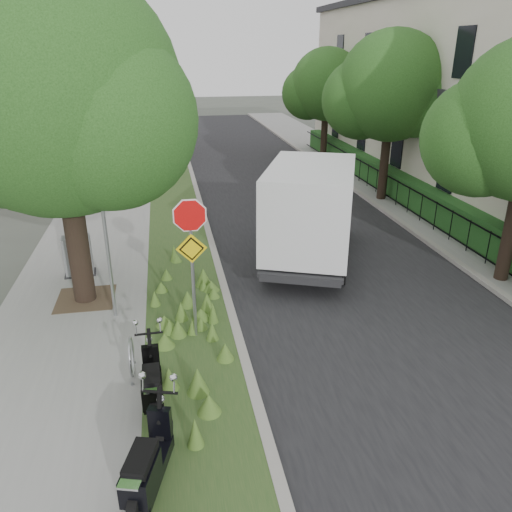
{
  "coord_description": "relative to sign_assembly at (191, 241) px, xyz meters",
  "views": [
    {
      "loc": [
        -1.82,
        -8.92,
        5.93
      ],
      "look_at": [
        0.2,
        1.99,
        1.3
      ],
      "focal_mm": 35.0,
      "sensor_mm": 36.0,
      "label": 1
    }
  ],
  "objects": [
    {
      "name": "ground",
      "position": [
        1.4,
        -0.58,
        -2.33
      ],
      "size": [
        120.0,
        120.0,
        0.0
      ],
      "primitive_type": "plane",
      "color": "#4C5147",
      "rests_on": "ground"
    },
    {
      "name": "sidewalk_near",
      "position": [
        -2.85,
        9.42,
        -2.27
      ],
      "size": [
        3.5,
        60.0,
        0.12
      ],
      "primitive_type": "cube",
      "color": "gray",
      "rests_on": "ground"
    },
    {
      "name": "verge",
      "position": [
        -0.1,
        9.42,
        -2.27
      ],
      "size": [
        2.0,
        60.0,
        0.12
      ],
      "primitive_type": "cube",
      "color": "#2C4E21",
      "rests_on": "ground"
    },
    {
      "name": "kerb_near",
      "position": [
        0.9,
        9.42,
        -2.26
      ],
      "size": [
        0.2,
        60.0,
        0.13
      ],
      "primitive_type": "cube",
      "color": "#9E9991",
      "rests_on": "ground"
    },
    {
      "name": "road",
      "position": [
        4.4,
        9.42,
        -2.32
      ],
      "size": [
        7.0,
        60.0,
        0.01
      ],
      "primitive_type": "cube",
      "color": "black",
      "rests_on": "ground"
    },
    {
      "name": "kerb_far",
      "position": [
        7.9,
        9.42,
        -2.26
      ],
      "size": [
        0.2,
        60.0,
        0.13
      ],
      "primitive_type": "cube",
      "color": "#9E9991",
      "rests_on": "ground"
    },
    {
      "name": "footpath_far",
      "position": [
        9.6,
        9.42,
        -2.27
      ],
      "size": [
        3.2,
        60.0,
        0.12
      ],
      "primitive_type": "cube",
      "color": "gray",
      "rests_on": "ground"
    },
    {
      "name": "street_tree_main",
      "position": [
        -2.68,
        2.28,
        2.48
      ],
      "size": [
        6.21,
        5.54,
        7.66
      ],
      "color": "black",
      "rests_on": "ground"
    },
    {
      "name": "bare_post",
      "position": [
        -1.8,
        1.22,
        -0.21
      ],
      "size": [
        0.08,
        0.08,
        4.0
      ],
      "color": "#A5A8AD",
      "rests_on": "ground"
    },
    {
      "name": "bike_hoop",
      "position": [
        -1.3,
        -1.18,
        -1.83
      ],
      "size": [
        0.06,
        0.78,
        0.77
      ],
      "color": "#A5A8AD",
      "rests_on": "ground"
    },
    {
      "name": "sign_assembly",
      "position": [
        0.0,
        0.0,
        0.0
      ],
      "size": [
        0.94,
        0.08,
        3.22
      ],
      "color": "#A5A8AD",
      "rests_on": "ground"
    },
    {
      "name": "fence_far",
      "position": [
        8.6,
        9.42,
        -1.66
      ],
      "size": [
        0.04,
        24.0,
        1.0
      ],
      "color": "black",
      "rests_on": "ground"
    },
    {
      "name": "hedge_far",
      "position": [
        9.3,
        9.42,
        -1.66
      ],
      "size": [
        1.0,
        24.0,
        1.1
      ],
      "primitive_type": "cube",
      "color": "#1C4A1A",
      "rests_on": "footpath_far"
    },
    {
      "name": "terrace_houses",
      "position": [
        12.89,
        9.42,
        1.83
      ],
      "size": [
        7.4,
        26.4,
        8.2
      ],
      "color": "beige",
      "rests_on": "ground"
    },
    {
      "name": "brick_building",
      "position": [
        -8.1,
        21.42,
        1.88
      ],
      "size": [
        9.4,
        10.4,
        8.3
      ],
      "color": "maroon",
      "rests_on": "ground"
    },
    {
      "name": "far_tree_b",
      "position": [
        8.34,
        9.46,
        2.04
      ],
      "size": [
        4.83,
        4.31,
        6.56
      ],
      "color": "black",
      "rests_on": "ground"
    },
    {
      "name": "far_tree_c",
      "position": [
        8.34,
        17.46,
        1.63
      ],
      "size": [
        4.37,
        3.89,
        5.93
      ],
      "color": "black",
      "rests_on": "ground"
    },
    {
      "name": "scooter_near",
      "position": [
        -0.89,
        -2.24,
        -1.81
      ],
      "size": [
        0.38,
        1.71,
        0.81
      ],
      "color": "black",
      "rests_on": "ground"
    },
    {
      "name": "scooter_far",
      "position": [
        -0.96,
        -4.13,
        -1.77
      ],
      "size": [
        0.73,
        1.83,
        0.89
      ],
      "color": "black",
      "rests_on": "ground"
    },
    {
      "name": "box_truck",
      "position": [
        3.71,
        3.92,
        -0.67
      ],
      "size": [
        4.05,
        6.0,
        2.54
      ],
      "color": "#262628",
      "rests_on": "ground"
    },
    {
      "name": "utility_cabinet",
      "position": [
        -2.93,
        3.8,
        -1.68
      ],
      "size": [
        0.87,
        0.62,
        1.1
      ],
      "color": "#262628",
      "rests_on": "ground"
    }
  ]
}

